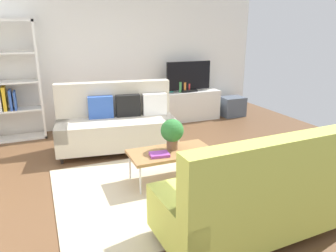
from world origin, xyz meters
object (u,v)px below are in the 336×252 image
at_px(couch_beige, 117,123).
at_px(vase_1, 171,88).
at_px(couch_green, 257,195).
at_px(table_book_0, 159,154).
at_px(bookshelf, 5,86).
at_px(potted_plant, 172,132).
at_px(bottle_2, 189,88).
at_px(bottle_0, 180,87).
at_px(vase_0, 162,89).
at_px(bottle_1, 185,87).
at_px(tv, 189,77).
at_px(tv_console, 188,106).
at_px(coffee_table, 171,153).
at_px(storage_trunk, 232,106).

relative_size(couch_beige, vase_1, 10.43).
bearing_deg(couch_green, table_book_0, 107.69).
bearing_deg(vase_1, couch_beige, -140.69).
xyz_separation_m(couch_green, bookshelf, (-2.34, 4.03, 0.54)).
distance_m(potted_plant, bottle_2, 2.89).
bearing_deg(bottle_0, vase_0, 166.63).
distance_m(couch_green, vase_1, 4.15).
xyz_separation_m(potted_plant, table_book_0, (-0.24, -0.15, -0.22)).
distance_m(vase_1, bottle_1, 0.30).
distance_m(tv, bookshelf, 3.54).
distance_m(bookshelf, bottle_1, 3.46).
relative_size(couch_green, tv_console, 1.38).
bearing_deg(coffee_table, table_book_0, -154.85).
height_order(vase_1, bottle_2, vase_1).
height_order(coffee_table, bottle_1, bottle_1).
xyz_separation_m(tv, bottle_2, (0.01, -0.02, -0.23)).
bearing_deg(storage_trunk, vase_0, 174.90).
distance_m(couch_green, bookshelf, 4.69).
xyz_separation_m(table_book_0, bottle_2, (1.70, 2.64, 0.29)).
distance_m(storage_trunk, bottle_2, 1.20).
bearing_deg(potted_plant, tv_console, 60.23).
xyz_separation_m(table_book_0, vase_1, (1.30, 2.73, 0.30)).
relative_size(couch_green, bookshelf, 0.92).
bearing_deg(storage_trunk, bottle_1, 177.12).
height_order(tv, potted_plant, tv).
xyz_separation_m(vase_0, bottle_1, (0.49, -0.09, 0.01)).
bearing_deg(vase_1, couch_green, -101.41).
relative_size(tv_console, vase_0, 7.69).
height_order(vase_1, bottle_1, bottle_1).
xyz_separation_m(couch_green, potted_plant, (-0.25, 1.48, 0.22)).
height_order(couch_green, bottle_0, couch_green).
bearing_deg(vase_1, bottle_0, -26.71).
xyz_separation_m(potted_plant, vase_0, (0.87, 2.58, 0.07)).
distance_m(storage_trunk, vase_1, 1.57).
bearing_deg(couch_beige, potted_plant, 114.68).
bearing_deg(storage_trunk, coffee_table, -136.14).
bearing_deg(couch_beige, vase_1, -132.96).
distance_m(potted_plant, bottle_1, 2.83).
xyz_separation_m(couch_beige, bookshelf, (-1.68, 1.18, 0.53)).
bearing_deg(bottle_2, vase_0, 171.36).
height_order(potted_plant, vase_0, potted_plant).
xyz_separation_m(bottle_0, bottle_2, (0.21, 0.00, -0.03)).
bearing_deg(table_book_0, tv_console, 57.83).
bearing_deg(bottle_1, couch_green, -105.58).
height_order(couch_beige, potted_plant, couch_beige).
distance_m(couch_beige, vase_0, 1.79).
height_order(potted_plant, bottle_0, bottle_0).
bearing_deg(couch_beige, tv_console, -140.27).
relative_size(couch_beige, bookshelf, 0.95).
xyz_separation_m(couch_green, bottle_2, (1.21, 3.97, 0.28)).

